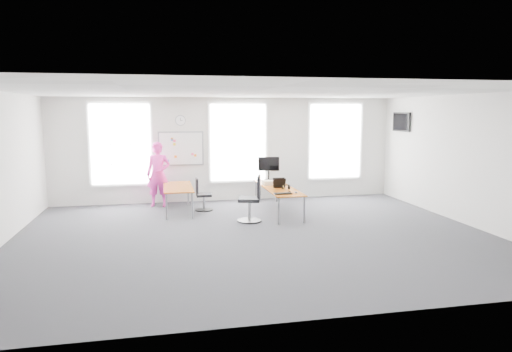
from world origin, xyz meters
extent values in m
plane|color=#28292E|center=(0.00, 0.00, 0.00)|extent=(10.00, 10.00, 0.00)
plane|color=white|center=(0.00, 0.00, 3.00)|extent=(10.00, 10.00, 0.00)
plane|color=silver|center=(0.00, 4.00, 1.50)|extent=(10.00, 0.00, 10.00)
plane|color=silver|center=(0.00, -4.00, 1.50)|extent=(10.00, 0.00, 10.00)
plane|color=silver|center=(5.00, 0.00, 1.50)|extent=(0.00, 10.00, 10.00)
cube|color=white|center=(-3.00, 3.97, 1.70)|extent=(1.60, 0.06, 2.20)
cube|color=white|center=(0.30, 3.97, 1.70)|extent=(1.60, 0.06, 2.20)
cube|color=white|center=(3.30, 3.97, 1.70)|extent=(1.60, 0.06, 2.20)
cube|color=#B9711A|center=(1.03, 2.13, 0.65)|extent=(0.73, 2.73, 0.03)
cylinder|color=gray|center=(0.73, 0.83, 0.32)|extent=(0.05, 0.05, 0.64)
cylinder|color=gray|center=(1.34, 0.83, 0.32)|extent=(0.05, 0.05, 0.64)
cylinder|color=gray|center=(0.73, 3.44, 0.32)|extent=(0.05, 0.05, 0.64)
cylinder|color=gray|center=(1.34, 3.44, 0.32)|extent=(0.05, 0.05, 0.64)
cube|color=#B9711A|center=(-1.50, 2.68, 0.66)|extent=(0.74, 1.84, 0.03)
cylinder|color=gray|center=(-1.81, 1.82, 0.32)|extent=(0.05, 0.05, 0.64)
cylinder|color=gray|center=(-1.20, 1.82, 0.32)|extent=(0.05, 0.05, 0.64)
cylinder|color=gray|center=(-1.81, 3.54, 0.32)|extent=(0.05, 0.05, 0.64)
cylinder|color=gray|center=(-1.20, 3.54, 0.32)|extent=(0.05, 0.05, 0.64)
cylinder|color=black|center=(0.12, 1.28, 0.02)|extent=(0.59, 0.59, 0.03)
cylinder|color=gray|center=(0.12, 1.28, 0.27)|extent=(0.07, 0.07, 0.48)
cube|color=black|center=(0.12, 1.28, 0.53)|extent=(0.62, 0.62, 0.08)
cube|color=black|center=(0.34, 1.21, 0.85)|extent=(0.18, 0.47, 0.51)
cylinder|color=black|center=(-0.83, 2.70, 0.01)|extent=(0.46, 0.46, 0.03)
cylinder|color=gray|center=(-0.83, 2.70, 0.21)|extent=(0.05, 0.05, 0.37)
cube|color=black|center=(-0.83, 2.70, 0.42)|extent=(0.39, 0.39, 0.06)
cube|color=black|center=(-1.01, 2.70, 0.66)|extent=(0.04, 0.37, 0.40)
imported|color=#EE33A9|center=(-2.00, 3.50, 0.89)|extent=(0.72, 0.54, 1.78)
cube|color=white|center=(-1.35, 3.97, 1.55)|extent=(1.20, 0.03, 0.90)
cylinder|color=gray|center=(-1.35, 3.97, 2.35)|extent=(0.30, 0.04, 0.30)
cube|color=black|center=(4.95, 3.00, 2.30)|extent=(0.06, 0.90, 0.55)
cube|color=black|center=(0.90, 1.08, 0.68)|extent=(0.43, 0.15, 0.02)
ellipsoid|color=black|center=(1.22, 1.11, 0.69)|extent=(0.10, 0.13, 0.05)
cylinder|color=black|center=(1.14, 1.38, 0.67)|extent=(0.08, 0.08, 0.01)
cylinder|color=black|center=(1.07, 1.73, 0.72)|extent=(0.04, 0.10, 0.10)
cylinder|color=black|center=(1.22, 1.73, 0.72)|extent=(0.04, 0.10, 0.10)
cylinder|color=gold|center=(1.07, 1.73, 0.72)|extent=(0.01, 0.11, 0.11)
cube|color=black|center=(1.14, 1.73, 0.77)|extent=(0.18, 0.02, 0.02)
cube|color=black|center=(1.03, 2.00, 0.79)|extent=(0.31, 0.08, 0.26)
cube|color=#EC4100|center=(1.03, 1.93, 0.78)|extent=(0.30, 0.09, 0.23)
cube|color=black|center=(1.03, 1.91, 0.79)|extent=(0.31, 0.09, 0.25)
cube|color=beige|center=(0.88, 2.50, 0.72)|extent=(0.35, 0.27, 0.11)
cylinder|color=black|center=(1.06, 3.30, 0.68)|extent=(0.24, 0.24, 0.02)
cylinder|color=black|center=(1.06, 3.30, 0.80)|extent=(0.05, 0.05, 0.24)
cube|color=black|center=(1.06, 3.28, 1.13)|extent=(0.60, 0.16, 0.40)
cube|color=black|center=(1.06, 3.26, 1.13)|extent=(0.55, 0.12, 0.36)
camera|label=1|loc=(-1.88, -9.17, 2.61)|focal=32.00mm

